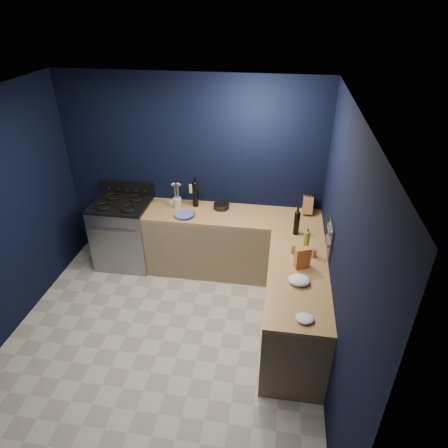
% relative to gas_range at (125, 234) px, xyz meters
% --- Properties ---
extents(floor, '(3.50, 3.50, 0.02)m').
position_rel_gas_range_xyz_m(floor, '(0.93, -1.42, -0.47)').
color(floor, '#B6B0A0').
rests_on(floor, ground).
extents(ceiling, '(3.50, 3.50, 0.02)m').
position_rel_gas_range_xyz_m(ceiling, '(0.93, -1.42, 2.15)').
color(ceiling, silver).
rests_on(ceiling, ground).
extents(wall_back, '(3.50, 0.02, 2.60)m').
position_rel_gas_range_xyz_m(wall_back, '(0.93, 0.34, 0.84)').
color(wall_back, black).
rests_on(wall_back, ground).
extents(wall_right, '(0.02, 3.50, 2.60)m').
position_rel_gas_range_xyz_m(wall_right, '(2.69, -1.42, 0.84)').
color(wall_right, black).
rests_on(wall_right, ground).
extents(wall_front, '(3.50, 0.02, 2.60)m').
position_rel_gas_range_xyz_m(wall_front, '(0.93, -3.18, 0.84)').
color(wall_front, black).
rests_on(wall_front, ground).
extents(cab_back, '(2.30, 0.63, 0.86)m').
position_rel_gas_range_xyz_m(cab_back, '(1.53, 0.02, -0.03)').
color(cab_back, '#896E4E').
rests_on(cab_back, floor).
extents(top_back, '(2.30, 0.63, 0.04)m').
position_rel_gas_range_xyz_m(top_back, '(1.53, 0.02, 0.42)').
color(top_back, brown).
rests_on(top_back, cab_back).
extents(cab_right, '(0.63, 1.67, 0.86)m').
position_rel_gas_range_xyz_m(cab_right, '(2.37, -1.13, -0.03)').
color(cab_right, '#896E4E').
rests_on(cab_right, floor).
extents(top_right, '(0.63, 1.67, 0.04)m').
position_rel_gas_range_xyz_m(top_right, '(2.37, -1.13, 0.42)').
color(top_right, brown).
rests_on(top_right, cab_right).
extents(gas_range, '(0.76, 0.66, 0.92)m').
position_rel_gas_range_xyz_m(gas_range, '(0.00, 0.00, 0.00)').
color(gas_range, gray).
rests_on(gas_range, floor).
extents(oven_door, '(0.59, 0.02, 0.42)m').
position_rel_gas_range_xyz_m(oven_door, '(0.00, -0.32, -0.01)').
color(oven_door, black).
rests_on(oven_door, gas_range).
extents(cooktop, '(0.76, 0.66, 0.03)m').
position_rel_gas_range_xyz_m(cooktop, '(0.00, 0.00, 0.48)').
color(cooktop, black).
rests_on(cooktop, gas_range).
extents(backguard, '(0.76, 0.06, 0.20)m').
position_rel_gas_range_xyz_m(backguard, '(0.00, 0.30, 0.58)').
color(backguard, black).
rests_on(backguard, gas_range).
extents(spice_panel, '(0.02, 0.28, 0.38)m').
position_rel_gas_range_xyz_m(spice_panel, '(2.67, -0.87, 0.72)').
color(spice_panel, gray).
rests_on(spice_panel, wall_right).
extents(wall_outlet, '(0.09, 0.02, 0.13)m').
position_rel_gas_range_xyz_m(wall_outlet, '(0.93, 0.32, 0.62)').
color(wall_outlet, white).
rests_on(wall_outlet, wall_back).
extents(plate_stack, '(0.30, 0.30, 0.03)m').
position_rel_gas_range_xyz_m(plate_stack, '(0.91, -0.13, 0.46)').
color(plate_stack, '#3E5AA0').
rests_on(plate_stack, top_back).
extents(ramekin, '(0.12, 0.12, 0.04)m').
position_rel_gas_range_xyz_m(ramekin, '(0.68, 0.17, 0.46)').
color(ramekin, white).
rests_on(ramekin, top_back).
extents(utensil_crock, '(0.12, 0.12, 0.14)m').
position_rel_gas_range_xyz_m(utensil_crock, '(0.77, 0.09, 0.51)').
color(utensil_crock, beige).
rests_on(utensil_crock, top_back).
extents(wine_bottle_back, '(0.09, 0.09, 0.33)m').
position_rel_gas_range_xyz_m(wine_bottle_back, '(1.00, 0.17, 0.61)').
color(wine_bottle_back, black).
rests_on(wine_bottle_back, top_back).
extents(lemon_basket, '(0.26, 0.26, 0.08)m').
position_rel_gas_range_xyz_m(lemon_basket, '(1.36, 0.15, 0.48)').
color(lemon_basket, black).
rests_on(lemon_basket, top_back).
extents(knife_block, '(0.13, 0.27, 0.28)m').
position_rel_gas_range_xyz_m(knife_block, '(2.49, 0.22, 0.55)').
color(knife_block, brown).
rests_on(knife_block, top_back).
extents(wine_bottle_right, '(0.09, 0.09, 0.28)m').
position_rel_gas_range_xyz_m(wine_bottle_right, '(2.34, -0.35, 0.58)').
color(wine_bottle_right, black).
rests_on(wine_bottle_right, top_right).
extents(oil_bottle, '(0.08, 0.08, 0.28)m').
position_rel_gas_range_xyz_m(oil_bottle, '(2.44, -0.74, 0.58)').
color(oil_bottle, olive).
rests_on(oil_bottle, top_right).
extents(spice_jar_near, '(0.06, 0.06, 0.11)m').
position_rel_gas_range_xyz_m(spice_jar_near, '(2.31, -0.77, 0.49)').
color(spice_jar_near, olive).
rests_on(spice_jar_near, top_right).
extents(spice_jar_far, '(0.06, 0.06, 0.09)m').
position_rel_gas_range_xyz_m(spice_jar_far, '(2.53, -0.81, 0.49)').
color(spice_jar_far, olive).
rests_on(spice_jar_far, top_right).
extents(crouton_bag, '(0.18, 0.13, 0.23)m').
position_rel_gas_range_xyz_m(crouton_bag, '(2.40, -1.01, 0.56)').
color(crouton_bag, '#A8112D').
rests_on(crouton_bag, top_right).
extents(towel_front, '(0.24, 0.22, 0.08)m').
position_rel_gas_range_xyz_m(towel_front, '(2.37, -1.29, 0.48)').
color(towel_front, white).
rests_on(towel_front, top_right).
extents(towel_end, '(0.19, 0.18, 0.05)m').
position_rel_gas_range_xyz_m(towel_end, '(2.41, -1.81, 0.46)').
color(towel_end, white).
rests_on(towel_end, top_right).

